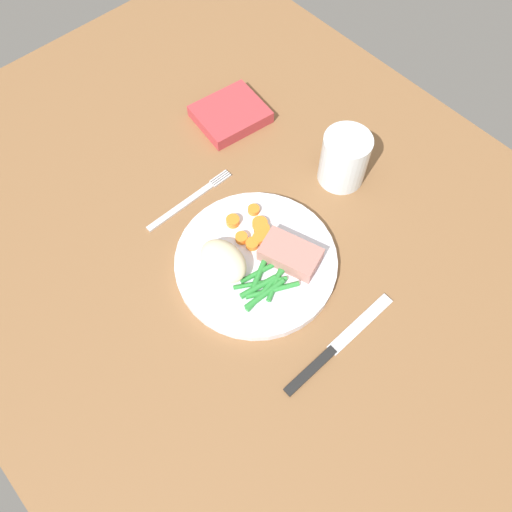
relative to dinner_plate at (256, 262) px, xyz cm
name	(u,v)px	position (x,y,z in cm)	size (l,w,h in cm)	color
dining_table	(251,241)	(-3.93, 2.44, -1.80)	(120.00, 90.00, 2.00)	brown
dinner_plate	(256,262)	(0.00, 0.00, 0.00)	(24.22, 24.22, 1.60)	white
meat_portion	(290,254)	(3.27, 3.81, 2.06)	(8.57, 5.02, 2.53)	#B2756B
mashed_potatoes	(223,261)	(-2.18, -4.36, 2.76)	(7.84, 5.63, 3.91)	beige
carrot_slices	(254,230)	(-3.75, 2.93, 1.32)	(7.37, 6.66, 1.18)	orange
green_beans	(265,284)	(3.97, -1.92, 1.20)	(7.16, 9.36, 0.90)	#2D8C38
fork	(189,200)	(-15.74, -0.26, -0.60)	(1.44, 16.60, 0.40)	silver
knife	(337,346)	(17.05, -0.29, -0.60)	(1.70, 20.50, 0.64)	black
water_glass	(344,162)	(-2.84, 21.43, 3.04)	(7.63, 7.63, 9.00)	silver
napkin	(230,114)	(-24.74, 16.31, 0.31)	(10.10, 11.66, 2.22)	#B2383D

